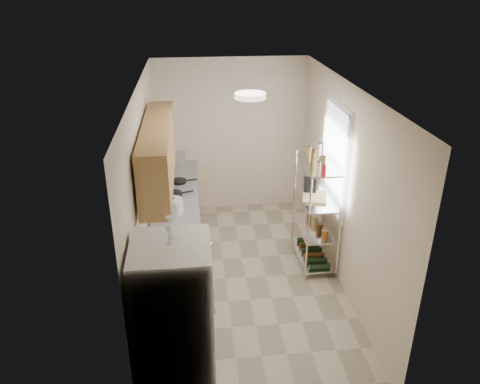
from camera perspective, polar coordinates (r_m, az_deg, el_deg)
The scene contains 16 objects.
room at distance 5.84m, azimuth 0.76°, elevation 0.13°, with size 2.52×4.42×2.62m.
counter_run at distance 6.59m, azimuth -7.73°, elevation -5.34°, with size 0.63×3.51×0.90m.
upper_cabinets at distance 5.72m, azimuth -9.93°, elevation 4.73°, with size 0.33×2.20×0.72m, color #AD854A.
range_hood at distance 6.61m, azimuth -8.83°, elevation 3.70°, with size 0.50×0.60×0.12m, color #B7BABC.
window at distance 6.31m, azimuth 11.53°, elevation 4.01°, with size 0.06×1.00×1.46m, color white.
bakers_rack at distance 6.37m, azimuth 9.45°, elevation 0.07°, with size 0.45×0.90×1.73m.
ceiling_dome at distance 5.14m, azimuth 1.24°, elevation 11.68°, with size 0.34×0.34×0.06m, color white.
refrigerator at distance 4.50m, azimuth -7.87°, elevation -15.62°, with size 0.69×0.69×1.68m, color white.
wine_glass_a at distance 4.05m, azimuth -8.48°, elevation -4.34°, with size 0.08×0.08×0.21m, color silver, non-canonical shape.
wine_glass_b at distance 3.99m, azimuth -8.70°, elevation -5.15°, with size 0.06×0.06×0.18m, color silver, non-canonical shape.
rice_cooker at distance 6.18m, azimuth -8.11°, elevation -1.72°, with size 0.25×0.25×0.20m, color silver.
frying_pan_large at distance 6.70m, azimuth -8.20°, elevation -0.31°, with size 0.27×0.27×0.05m, color black.
frying_pan_small at distance 7.12m, azimuth -7.42°, elevation 1.31°, with size 0.22×0.22×0.04m, color black.
cutting_board at distance 6.40m, azimuth 9.07°, elevation -0.60°, with size 0.31×0.41×0.03m, color tan.
espresso_machine at distance 6.54m, azimuth 8.54°, elevation 1.28°, with size 0.17×0.25×0.29m, color black.
storage_bag at distance 6.87m, azimuth 8.63°, elevation -2.33°, with size 0.10×0.13×0.15m, color maroon.
Camera 1 is at (-0.64, -5.27, 3.74)m, focal length 35.00 mm.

